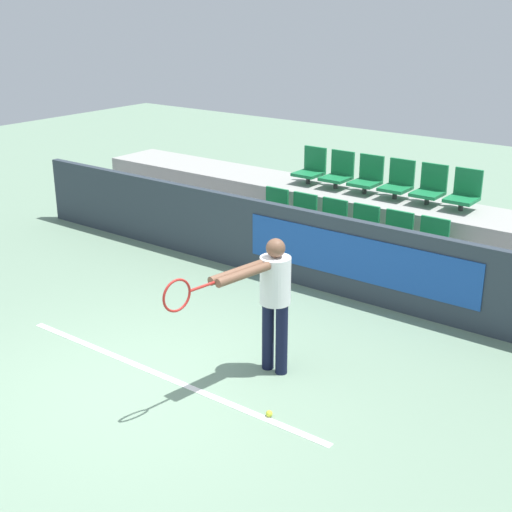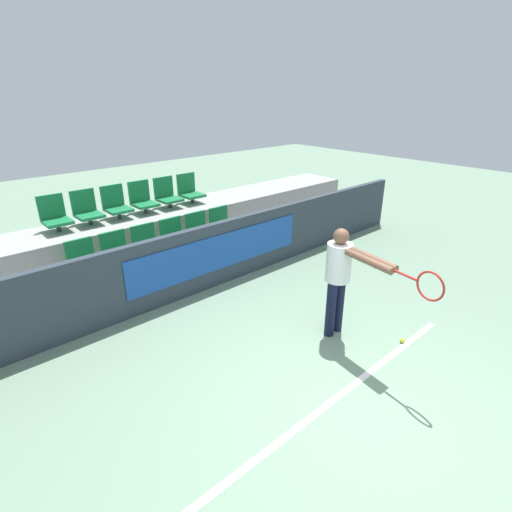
% 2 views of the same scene
% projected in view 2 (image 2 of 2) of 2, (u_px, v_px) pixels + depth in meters
% --- Properties ---
extents(ground_plane, '(30.00, 30.00, 0.00)m').
position_uv_depth(ground_plane, '(370.00, 412.00, 4.17)').
color(ground_plane, gray).
extents(court_baseline, '(4.23, 0.08, 0.01)m').
position_uv_depth(court_baseline, '(342.00, 394.00, 4.41)').
color(court_baseline, white).
rests_on(court_baseline, ground).
extents(barrier_wall, '(11.11, 0.14, 1.09)m').
position_uv_depth(barrier_wall, '(187.00, 264.00, 6.32)').
color(barrier_wall, '#2D3842').
rests_on(barrier_wall, ground).
extents(bleacher_tier_front, '(10.71, 1.08, 0.47)m').
position_uv_depth(bleacher_tier_front, '(168.00, 269.00, 6.86)').
color(bleacher_tier_front, '#9E9E99').
rests_on(bleacher_tier_front, ground).
extents(bleacher_tier_middle, '(10.71, 1.08, 0.94)m').
position_uv_depth(bleacher_tier_middle, '(138.00, 240.00, 7.50)').
color(bleacher_tier_middle, '#9E9E99').
rests_on(bleacher_tier_middle, ground).
extents(stadium_chair_0, '(0.41, 0.44, 0.58)m').
position_uv_depth(stadium_chair_0, '(84.00, 262.00, 5.96)').
color(stadium_chair_0, '#333333').
rests_on(stadium_chair_0, bleacher_tier_front).
extents(stadium_chair_1, '(0.41, 0.44, 0.58)m').
position_uv_depth(stadium_chair_1, '(117.00, 253.00, 6.28)').
color(stadium_chair_1, '#333333').
rests_on(stadium_chair_1, bleacher_tier_front).
extents(stadium_chair_2, '(0.41, 0.44, 0.58)m').
position_uv_depth(stadium_chair_2, '(148.00, 245.00, 6.60)').
color(stadium_chair_2, '#333333').
rests_on(stadium_chair_2, bleacher_tier_front).
extents(stadium_chair_3, '(0.41, 0.44, 0.58)m').
position_uv_depth(stadium_chair_3, '(175.00, 238.00, 6.92)').
color(stadium_chair_3, '#333333').
rests_on(stadium_chair_3, bleacher_tier_front).
extents(stadium_chair_4, '(0.41, 0.44, 0.58)m').
position_uv_depth(stadium_chair_4, '(200.00, 231.00, 7.24)').
color(stadium_chair_4, '#333333').
rests_on(stadium_chair_4, bleacher_tier_front).
extents(stadium_chair_5, '(0.41, 0.44, 0.58)m').
position_uv_depth(stadium_chair_5, '(223.00, 225.00, 7.56)').
color(stadium_chair_5, '#333333').
rests_on(stadium_chair_5, bleacher_tier_front).
extents(stadium_chair_6, '(0.41, 0.44, 0.58)m').
position_uv_depth(stadium_chair_6, '(55.00, 216.00, 6.52)').
color(stadium_chair_6, '#333333').
rests_on(stadium_chair_6, bleacher_tier_middle).
extents(stadium_chair_7, '(0.41, 0.44, 0.58)m').
position_uv_depth(stadium_chair_7, '(87.00, 210.00, 6.83)').
color(stadium_chair_7, '#333333').
rests_on(stadium_chair_7, bleacher_tier_middle).
extents(stadium_chair_8, '(0.41, 0.44, 0.58)m').
position_uv_depth(stadium_chair_8, '(116.00, 204.00, 7.15)').
color(stadium_chair_8, '#333333').
rests_on(stadium_chair_8, bleacher_tier_middle).
extents(stadium_chair_9, '(0.41, 0.44, 0.58)m').
position_uv_depth(stadium_chair_9, '(143.00, 199.00, 7.47)').
color(stadium_chair_9, '#333333').
rests_on(stadium_chair_9, bleacher_tier_middle).
extents(stadium_chair_10, '(0.41, 0.44, 0.58)m').
position_uv_depth(stadium_chair_10, '(167.00, 195.00, 7.79)').
color(stadium_chair_10, '#333333').
rests_on(stadium_chair_10, bleacher_tier_middle).
extents(stadium_chair_11, '(0.41, 0.44, 0.58)m').
position_uv_depth(stadium_chair_11, '(190.00, 190.00, 8.11)').
color(stadium_chair_11, '#333333').
rests_on(stadium_chair_11, bleacher_tier_middle).
extents(tennis_player, '(0.40, 1.60, 1.51)m').
position_uv_depth(tennis_player, '(343.00, 273.00, 5.09)').
color(tennis_player, black).
rests_on(tennis_player, ground).
extents(tennis_ball, '(0.07, 0.07, 0.07)m').
position_uv_depth(tennis_ball, '(402.00, 340.00, 5.28)').
color(tennis_ball, '#CCDB33').
rests_on(tennis_ball, ground).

